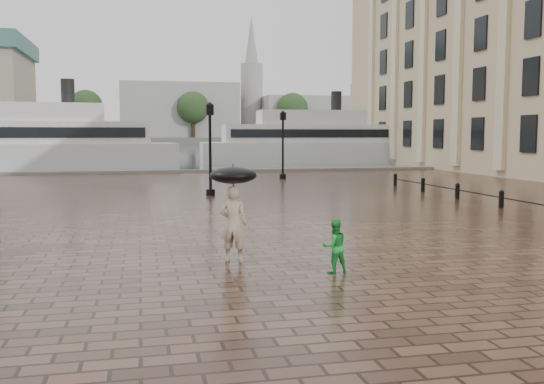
{
  "coord_description": "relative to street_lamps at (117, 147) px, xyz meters",
  "views": [
    {
      "loc": [
        -0.33,
        -15.42,
        3.02
      ],
      "look_at": [
        3.22,
        0.9,
        1.4
      ],
      "focal_mm": 40.0,
      "sensor_mm": 36.0,
      "label": 1
    }
  ],
  "objects": [
    {
      "name": "ferry_near",
      "position": [
        -7.24,
        19.5,
        -0.08
      ],
      "size": [
        23.24,
        7.98,
        7.47
      ],
      "rotation": [
        0.0,
        0.0,
        0.11
      ],
      "color": "silver",
      "rests_on": "ground"
    },
    {
      "name": "street_lamps",
      "position": [
        0.0,
        0.0,
        0.0
      ],
      "size": [
        21.44,
        14.44,
        4.4
      ],
      "color": "black",
      "rests_on": "ground"
    },
    {
      "name": "far_shore",
      "position": [
        1.5,
        142.5,
        -1.33
      ],
      "size": [
        300.0,
        60.0,
        2.0
      ],
      "primitive_type": "cube",
      "color": "#4C4C47",
      "rests_on": "ground"
    },
    {
      "name": "umbrella",
      "position": [
        3.28,
        -18.98,
        -0.28
      ],
      "size": [
        1.1,
        1.1,
        1.17
      ],
      "color": "black",
      "rests_on": "ground"
    },
    {
      "name": "adult_pedestrian",
      "position": [
        3.28,
        -18.98,
        -1.42
      ],
      "size": [
        0.77,
        0.65,
        1.81
      ],
      "primitive_type": "imported",
      "rotation": [
        0.0,
        0.0,
        2.76
      ],
      "color": "tan",
      "rests_on": "ground"
    },
    {
      "name": "far_trees",
      "position": [
        1.5,
        120.5,
        7.09
      ],
      "size": [
        188.0,
        8.0,
        13.5
      ],
      "color": "#2D2119",
      "rests_on": "ground"
    },
    {
      "name": "child_pedestrian",
      "position": [
        5.24,
        -20.58,
        -1.74
      ],
      "size": [
        0.61,
        0.5,
        1.17
      ],
      "primitive_type": "imported",
      "rotation": [
        0.0,
        0.0,
        3.24
      ],
      "color": "green",
      "rests_on": "ground"
    },
    {
      "name": "ferry_far",
      "position": [
        18.19,
        26.6,
        -0.14
      ],
      "size": [
        22.36,
        6.12,
        7.28
      ],
      "rotation": [
        0.0,
        0.0,
        -0.04
      ],
      "color": "silver",
      "rests_on": "ground"
    },
    {
      "name": "bollard_row",
      "position": [
        15.5,
        -11.0,
        -1.93
      ],
      "size": [
        0.22,
        21.22,
        0.73
      ],
      "color": "black",
      "rests_on": "ground"
    },
    {
      "name": "harbour_water",
      "position": [
        1.5,
        74.5,
        -2.33
      ],
      "size": [
        240.0,
        240.0,
        0.0
      ],
      "primitive_type": "plane",
      "color": "#475056",
      "rests_on": "ground"
    },
    {
      "name": "ground",
      "position": [
        1.5,
        -17.5,
        -2.33
      ],
      "size": [
        300.0,
        300.0,
        0.0
      ],
      "primitive_type": "plane",
      "color": "#331F17",
      "rests_on": "ground"
    },
    {
      "name": "distant_skyline",
      "position": [
        49.64,
        132.5,
        7.13
      ],
      "size": [
        102.5,
        22.0,
        33.0
      ],
      "color": "gray",
      "rests_on": "ground"
    },
    {
      "name": "quay_edge",
      "position": [
        1.5,
        14.5,
        -2.33
      ],
      "size": [
        80.0,
        0.6,
        0.3
      ],
      "primitive_type": "cube",
      "color": "slate",
      "rests_on": "ground"
    }
  ]
}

